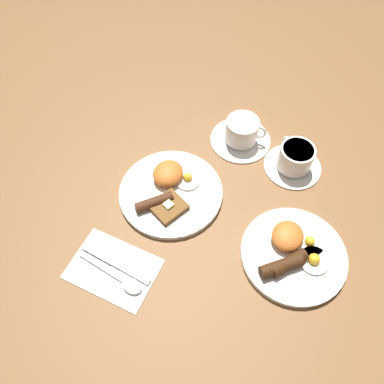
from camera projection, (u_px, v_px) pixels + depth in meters
name	position (u px, v px, depth m)	size (l,w,h in m)	color
ground_plane	(171.00, 194.00, 0.93)	(3.00, 3.00, 0.00)	brown
breakfast_plate_near	(170.00, 190.00, 0.92)	(0.26, 0.26, 0.05)	white
breakfast_plate_far	(293.00, 253.00, 0.83)	(0.24, 0.24, 0.05)	white
teacup_near	(242.00, 133.00, 1.00)	(0.16, 0.16, 0.07)	white
teacup_far	(295.00, 159.00, 0.95)	(0.15, 0.15, 0.07)	white
napkin	(113.00, 269.00, 0.82)	(0.13, 0.19, 0.01)	white
knife	(112.00, 261.00, 0.83)	(0.02, 0.18, 0.01)	silver
spoon	(125.00, 282.00, 0.80)	(0.03, 0.17, 0.01)	silver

